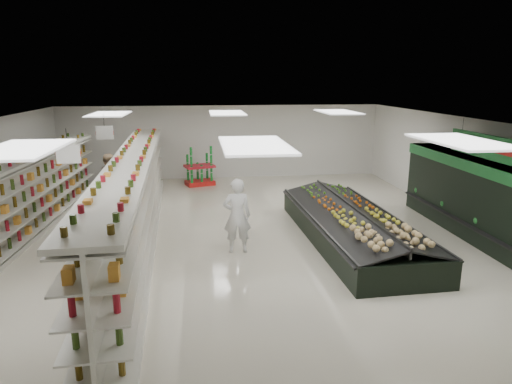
{
  "coord_description": "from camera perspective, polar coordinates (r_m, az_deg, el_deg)",
  "views": [
    {
      "loc": [
        -0.99,
        -12.14,
        4.33
      ],
      "look_at": [
        0.59,
        0.54,
        1.14
      ],
      "focal_mm": 32.0,
      "sensor_mm": 36.0,
      "label": 1
    }
  ],
  "objects": [
    {
      "name": "floor",
      "position": [
        12.92,
        -2.32,
        -5.59
      ],
      "size": [
        16.0,
        16.0,
        0.0
      ],
      "primitive_type": "plane",
      "color": "beige",
      "rests_on": "ground"
    },
    {
      "name": "ceiling",
      "position": [
        12.23,
        -2.47,
        8.69
      ],
      "size": [
        14.0,
        16.0,
        0.02
      ],
      "primitive_type": "cube",
      "color": "white",
      "rests_on": "wall_back"
    },
    {
      "name": "wall_back",
      "position": [
        20.34,
        -4.29,
        6.24
      ],
      "size": [
        14.0,
        0.02,
        3.2
      ],
      "primitive_type": "cube",
      "color": "silver",
      "rests_on": "floor"
    },
    {
      "name": "wall_front",
      "position": [
        5.05,
        5.64,
        -18.75
      ],
      "size": [
        14.0,
        0.02,
        3.2
      ],
      "primitive_type": "cube",
      "color": "silver",
      "rests_on": "floor"
    },
    {
      "name": "wall_right",
      "position": [
        14.78,
        25.78,
        1.95
      ],
      "size": [
        0.02,
        16.0,
        3.2
      ],
      "primitive_type": "cube",
      "color": "silver",
      "rests_on": "floor"
    },
    {
      "name": "produce_wall_case",
      "position": [
        13.39,
        27.33,
        -0.94
      ],
      "size": [
        0.93,
        8.0,
        2.2
      ],
      "color": "black",
      "rests_on": "floor"
    },
    {
      "name": "aisle_sign_near",
      "position": [
        10.63,
        -22.42,
        4.41
      ],
      "size": [
        0.52,
        0.06,
        0.75
      ],
      "color": "white",
      "rests_on": "ceiling"
    },
    {
      "name": "aisle_sign_far",
      "position": [
        14.5,
        -18.39,
        7.04
      ],
      "size": [
        0.52,
        0.06,
        0.75
      ],
      "color": "white",
      "rests_on": "ceiling"
    },
    {
      "name": "hortifruti_banner",
      "position": [
        12.97,
        26.98,
        5.04
      ],
      "size": [
        0.12,
        3.2,
        0.95
      ],
      "color": "#1C6B2D",
      "rests_on": "ceiling"
    },
    {
      "name": "gondola_left",
      "position": [
        13.64,
        -28.39,
        -1.84
      ],
      "size": [
        1.6,
        12.64,
        2.18
      ],
      "rotation": [
        0.0,
        0.0,
        -0.05
      ],
      "color": "silver",
      "rests_on": "floor"
    },
    {
      "name": "gondola_center",
      "position": [
        12.7,
        -14.85,
        -1.34
      ],
      "size": [
        1.61,
        13.51,
        2.34
      ],
      "rotation": [
        0.0,
        0.0,
        0.04
      ],
      "color": "silver",
      "rests_on": "floor"
    },
    {
      "name": "produce_island",
      "position": [
        12.75,
        11.88,
        -4.02
      ],
      "size": [
        2.64,
        6.72,
        0.99
      ],
      "rotation": [
        0.0,
        0.0,
        0.04
      ],
      "color": "black",
      "rests_on": "floor"
    },
    {
      "name": "soda_endcap",
      "position": [
        19.1,
        -7.07,
        3.02
      ],
      "size": [
        1.36,
        1.11,
        1.5
      ],
      "rotation": [
        0.0,
        0.0,
        0.3
      ],
      "color": "red",
      "rests_on": "floor"
    },
    {
      "name": "shopper_main",
      "position": [
        11.51,
        -2.38,
        -3.0
      ],
      "size": [
        0.71,
        0.47,
        1.93
      ],
      "primitive_type": "imported",
      "rotation": [
        0.0,
        0.0,
        3.14
      ],
      "color": "silver",
      "rests_on": "floor"
    },
    {
      "name": "shopper_background",
      "position": [
        16.39,
        -17.63,
        1.37
      ],
      "size": [
        0.93,
        1.07,
        1.87
      ],
      "primitive_type": "imported",
      "rotation": [
        0.0,
        0.0,
        1.06
      ],
      "color": "tan",
      "rests_on": "floor"
    }
  ]
}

